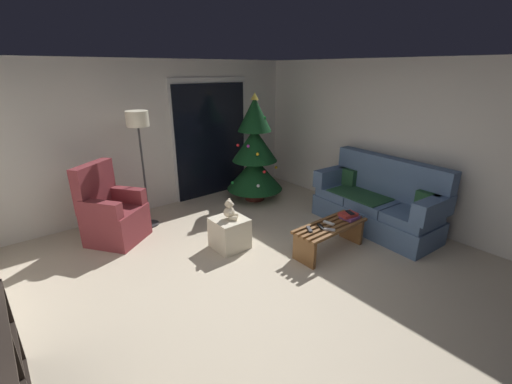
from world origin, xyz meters
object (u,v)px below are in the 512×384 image
armchair (112,214)px  teddy_bear_cream (230,211)px  remote_black (321,227)px  floor_lamp (139,130)px  couch (378,203)px  coffee_table (330,233)px  cell_phone (350,213)px  remote_graphite (309,229)px  remote_white (329,223)px  book_stack (349,216)px  christmas_tree (255,155)px  ottoman (230,233)px  remote_silver (329,229)px

armchair → teddy_bear_cream: 1.72m
remote_black → floor_lamp: (-1.40, 2.31, 1.09)m
couch → coffee_table: 1.17m
remote_black → cell_phone: (0.52, -0.07, 0.08)m
couch → teddy_bear_cream: (-2.14, 0.90, 0.16)m
armchair → teddy_bear_cream: (1.17, -1.24, 0.15)m
remote_black → armchair: size_ratio=0.14×
remote_graphite → remote_black: (0.17, -0.04, 0.00)m
remote_white → book_stack: size_ratio=0.61×
christmas_tree → armchair: christmas_tree is taller
remote_black → floor_lamp: bearing=147.1°
remote_graphite → ottoman: size_ratio=0.35×
remote_graphite → cell_phone: 0.71m
armchair → floor_lamp: size_ratio=0.63×
cell_phone → floor_lamp: (-1.92, 2.37, 1.02)m
cell_phone → remote_black: bearing=-165.7°
remote_white → remote_silver: bearing=34.2°
christmas_tree → floor_lamp: 2.11m
cell_phone → coffee_table: bearing=-165.1°
coffee_table → remote_graphite: 0.38m
remote_silver → cell_phone: cell_phone is taller
remote_silver → remote_graphite: bearing=107.2°
couch → cell_phone: couch is taller
cell_phone → ottoman: 1.68m
teddy_bear_cream → remote_white: bearing=-42.6°
couch → book_stack: (-0.83, -0.07, 0.04)m
coffee_table → remote_graphite: bearing=168.9°
remote_white → ottoman: (-0.98, 0.90, -0.19)m
remote_silver → book_stack: (0.49, 0.06, 0.03)m
cell_phone → remote_silver: bearing=-152.3°
remote_silver → armchair: (-2.00, 2.27, -0.01)m
remote_graphite → ottoman: bearing=158.8°
ottoman → book_stack: bearing=-36.3°
remote_black → book_stack: size_ratio=0.61×
coffee_table → remote_white: bearing=92.1°
teddy_bear_cream → coffee_table: bearing=-43.5°
remote_white → teddy_bear_cream: bearing=-49.0°
ottoman → remote_white: bearing=-42.6°
cell_phone → teddy_bear_cream: size_ratio=0.50×
remote_graphite → floor_lamp: size_ratio=0.09×
cell_phone → armchair: bearing=160.3°
remote_graphite → armchair: (-1.81, 2.11, -0.01)m
armchair → floor_lamp: floor_lamp is taller
remote_graphite → remote_black: 0.18m
remote_silver → armchair: armchair is taller
coffee_table → cell_phone: 0.42m
remote_white → floor_lamp: bearing=-62.2°
book_stack → armchair: 3.33m
remote_graphite → remote_white: 0.34m
remote_graphite → cell_phone: (0.69, -0.11, 0.08)m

